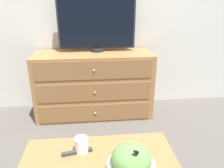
% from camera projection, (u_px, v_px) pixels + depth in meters
% --- Properties ---
extents(ground_plane, '(12.00, 12.00, 0.00)m').
position_uv_depth(ground_plane, '(98.00, 103.00, 2.70)').
color(ground_plane, '#56514C').
extents(dresser, '(1.21, 0.45, 0.68)m').
position_uv_depth(dresser, '(94.00, 84.00, 2.34)').
color(dresser, '#9E6B3D').
rests_on(dresser, ground_plane).
extents(tv, '(0.78, 0.13, 0.57)m').
position_uv_depth(tv, '(96.00, 22.00, 2.19)').
color(tv, '#232328').
rests_on(tv, dresser).
extents(takeout_bowl, '(0.24, 0.24, 0.17)m').
position_uv_depth(takeout_bowl, '(131.00, 161.00, 1.05)').
color(takeout_bowl, silver).
rests_on(takeout_bowl, coffee_table).
extents(drink_cup, '(0.07, 0.07, 0.09)m').
position_uv_depth(drink_cup, '(82.00, 146.00, 1.19)').
color(drink_cup, white).
rests_on(drink_cup, coffee_table).
extents(remote_control, '(0.17, 0.05, 0.02)m').
position_uv_depth(remote_control, '(77.00, 152.00, 1.19)').
color(remote_control, '#38383D').
rests_on(remote_control, coffee_table).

